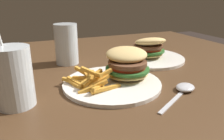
{
  "coord_description": "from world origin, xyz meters",
  "views": [
    {
      "loc": [
        -0.24,
        -0.64,
        0.97
      ],
      "look_at": [
        -0.02,
        -0.12,
        0.77
      ],
      "focal_mm": 35.0,
      "sensor_mm": 36.0,
      "label": 1
    }
  ],
  "objects_px": {
    "juice_glass": "(14,80)",
    "spoon": "(184,88)",
    "meal_plate_far": "(148,52)",
    "beer_glass": "(66,45)",
    "meal_plate_near": "(119,72)"
  },
  "relations": [
    {
      "from": "juice_glass",
      "to": "spoon",
      "type": "relative_size",
      "value": 0.99
    },
    {
      "from": "beer_glass",
      "to": "meal_plate_near",
      "type": "bearing_deg",
      "value": -68.07
    },
    {
      "from": "juice_glass",
      "to": "meal_plate_far",
      "type": "relative_size",
      "value": 0.61
    },
    {
      "from": "juice_glass",
      "to": "meal_plate_far",
      "type": "height_order",
      "value": "juice_glass"
    },
    {
      "from": "beer_glass",
      "to": "juice_glass",
      "type": "xyz_separation_m",
      "value": [
        -0.17,
        -0.27,
        -0.01
      ]
    },
    {
      "from": "meal_plate_near",
      "to": "juice_glass",
      "type": "distance_m",
      "value": 0.27
    },
    {
      "from": "juice_glass",
      "to": "spoon",
      "type": "bearing_deg",
      "value": -12.25
    },
    {
      "from": "juice_glass",
      "to": "spoon",
      "type": "distance_m",
      "value": 0.42
    },
    {
      "from": "meal_plate_near",
      "to": "juice_glass",
      "type": "relative_size",
      "value": 1.6
    },
    {
      "from": "meal_plate_far",
      "to": "beer_glass",
      "type": "bearing_deg",
      "value": 166.34
    },
    {
      "from": "meal_plate_near",
      "to": "meal_plate_far",
      "type": "relative_size",
      "value": 0.98
    },
    {
      "from": "meal_plate_near",
      "to": "juice_glass",
      "type": "xyz_separation_m",
      "value": [
        -0.27,
        -0.03,
        0.03
      ]
    },
    {
      "from": "spoon",
      "to": "juice_glass",
      "type": "bearing_deg",
      "value": 137.3
    },
    {
      "from": "meal_plate_near",
      "to": "spoon",
      "type": "xyz_separation_m",
      "value": [
        0.13,
        -0.12,
        -0.02
      ]
    },
    {
      "from": "meal_plate_near",
      "to": "beer_glass",
      "type": "bearing_deg",
      "value": 111.93
    }
  ]
}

